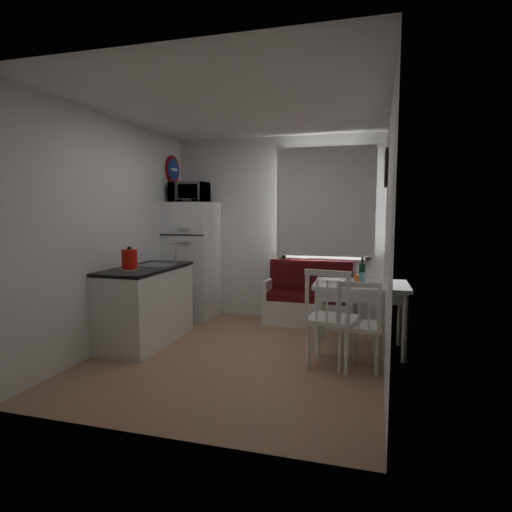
% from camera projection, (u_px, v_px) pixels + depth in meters
% --- Properties ---
extents(floor, '(3.00, 3.50, 0.02)m').
position_uv_depth(floor, '(239.00, 355.00, 4.62)').
color(floor, tan).
rests_on(floor, ground).
extents(ceiling, '(3.00, 3.50, 0.02)m').
position_uv_depth(ceiling, '(238.00, 108.00, 4.35)').
color(ceiling, white).
rests_on(ceiling, wall_back).
extents(wall_back, '(3.00, 0.02, 2.60)m').
position_uv_depth(wall_back, '(277.00, 229.00, 6.16)').
color(wall_back, white).
rests_on(wall_back, floor).
extents(wall_front, '(3.00, 0.02, 2.60)m').
position_uv_depth(wall_front, '(155.00, 249.00, 2.81)').
color(wall_front, white).
rests_on(wall_front, floor).
extents(wall_left, '(0.02, 3.50, 2.60)m').
position_uv_depth(wall_left, '(114.00, 233.00, 4.89)').
color(wall_left, white).
rests_on(wall_left, floor).
extents(wall_right, '(0.02, 3.50, 2.60)m').
position_uv_depth(wall_right, '(388.00, 238.00, 4.07)').
color(wall_right, white).
rests_on(wall_right, floor).
extents(window, '(1.22, 0.06, 1.47)m').
position_uv_depth(window, '(326.00, 206.00, 5.90)').
color(window, white).
rests_on(window, wall_back).
extents(curtain, '(1.35, 0.02, 1.50)m').
position_uv_depth(curtain, '(325.00, 202.00, 5.83)').
color(curtain, white).
rests_on(curtain, wall_back).
extents(kitchen_counter, '(0.62, 1.32, 1.16)m').
position_uv_depth(kitchen_counter, '(147.00, 304.00, 5.05)').
color(kitchen_counter, white).
rests_on(kitchen_counter, floor).
extents(wall_sign, '(0.03, 0.40, 0.40)m').
position_uv_depth(wall_sign, '(173.00, 170.00, 6.18)').
color(wall_sign, '#1A40A1').
rests_on(wall_sign, wall_left).
extents(picture_frame, '(0.04, 0.52, 0.42)m').
position_uv_depth(picture_frame, '(386.00, 169.00, 5.05)').
color(picture_frame, black).
rests_on(picture_frame, wall_right).
extents(bench, '(1.21, 0.47, 0.87)m').
position_uv_depth(bench, '(309.00, 303.00, 5.89)').
color(bench, white).
rests_on(bench, floor).
extents(dining_table, '(1.04, 0.75, 0.76)m').
position_uv_depth(dining_table, '(361.00, 291.00, 4.71)').
color(dining_table, white).
rests_on(dining_table, floor).
extents(chair_left, '(0.53, 0.52, 0.53)m').
position_uv_depth(chair_left, '(331.00, 308.00, 4.15)').
color(chair_left, white).
rests_on(chair_left, floor).
extents(chair_right, '(0.44, 0.42, 0.48)m').
position_uv_depth(chair_right, '(358.00, 316.00, 4.09)').
color(chair_right, white).
rests_on(chair_right, floor).
extents(fridge, '(0.67, 0.67, 1.68)m').
position_uv_depth(fridge, '(192.00, 261.00, 6.19)').
color(fridge, white).
rests_on(fridge, floor).
extents(microwave, '(0.51, 0.34, 0.28)m').
position_uv_depth(microwave, '(189.00, 192.00, 6.04)').
color(microwave, white).
rests_on(microwave, fridge).
extents(kettle, '(0.20, 0.20, 0.26)m').
position_uv_depth(kettle, '(130.00, 260.00, 4.59)').
color(kettle, red).
rests_on(kettle, kitchen_counter).
extents(wine_bottle, '(0.07, 0.07, 0.28)m').
position_uv_depth(wine_bottle, '(362.00, 269.00, 4.79)').
color(wine_bottle, '#133D21').
rests_on(wine_bottle, dining_table).
extents(drinking_glass_orange, '(0.06, 0.06, 0.10)m').
position_uv_depth(drinking_glass_orange, '(356.00, 279.00, 4.67)').
color(drinking_glass_orange, orange).
rests_on(drinking_glass_orange, dining_table).
extents(drinking_glass_blue, '(0.07, 0.07, 0.11)m').
position_uv_depth(drinking_glass_blue, '(362.00, 278.00, 4.75)').
color(drinking_glass_blue, '#7BB0D1').
rests_on(drinking_glass_blue, dining_table).
extents(plate, '(0.26, 0.26, 0.02)m').
position_uv_depth(plate, '(334.00, 281.00, 4.81)').
color(plate, white).
rests_on(plate, dining_table).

